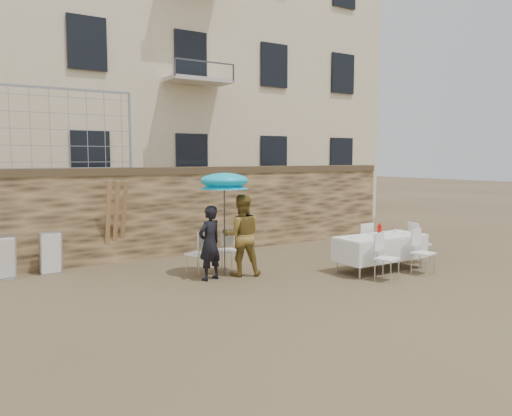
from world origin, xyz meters
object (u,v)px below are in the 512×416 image
couple_chair_right (227,249)px  table_chair_front_right (423,252)px  couple_chair_left (198,252)px  soda_bottle (380,231)px  man_suit (210,243)px  table_chair_front_left (387,257)px  chair_stack_left (3,256)px  table_chair_side (419,242)px  chair_stack_right (49,251)px  woman_dress (242,235)px  banquet_table (381,237)px  umbrella (224,184)px  table_chair_back (361,243)px

couple_chair_right → table_chair_front_right: size_ratio=1.00×
couple_chair_left → soda_bottle: 3.91m
man_suit → table_chair_front_left: size_ratio=1.58×
table_chair_front_left → chair_stack_left: (-6.51, 4.43, -0.02)m
table_chair_front_right → table_chair_side: (0.90, 0.85, 0.00)m
couple_chair_right → chair_stack_right: couple_chair_right is taller
table_chair_front_right → chair_stack_left: 8.80m
table_chair_front_right → table_chair_side: 1.24m
woman_dress → chair_stack_left: size_ratio=1.86×
couple_chair_left → soda_bottle: size_ratio=3.69×
table_chair_front_right → table_chair_side: same height
banquet_table → table_chair_front_right: table_chair_front_right is taller
couple_chair_right → chair_stack_left: couple_chair_right is taller
umbrella → couple_chair_right: umbrella is taller
banquet_table → soda_bottle: 0.30m
soda_bottle → table_chair_side: soda_bottle is taller
man_suit → woman_dress: size_ratio=0.89×
man_suit → umbrella: (0.40, 0.10, 1.18)m
couple_chair_left → chair_stack_left: size_ratio=1.04×
man_suit → couple_chair_right: bearing=-158.3°
woman_dress → soda_bottle: (2.63, -1.38, 0.05)m
table_chair_front_left → table_chair_front_right: bearing=-17.3°
couple_chair_left → chair_stack_left: couple_chair_left is taller
umbrella → table_chair_back: umbrella is taller
chair_stack_left → woman_dress: bearing=-29.8°
couple_chair_right → table_chair_back: size_ratio=1.00×
table_chair_front_left → chair_stack_left: bearing=128.5°
table_chair_back → man_suit: bearing=-5.7°
table_chair_front_left → umbrella: bearing=123.9°
man_suit → umbrella: 1.25m
umbrella → banquet_table: size_ratio=0.98×
soda_bottle → table_chair_back: size_ratio=0.27×
couple_chair_left → man_suit: bearing=66.5°
soda_bottle → couple_chair_left: bearing=150.3°
banquet_table → man_suit: bearing=161.1°
couple_chair_right → soda_bottle: bearing=152.4°
banquet_table → table_chair_back: size_ratio=2.19×
couple_chair_left → chair_stack_left: 4.01m
table_chair_front_left → banquet_table: bearing=34.1°
umbrella → chair_stack_left: bearing=149.1°
man_suit → chair_stack_left: bearing=-51.3°
couple_chair_left → table_chair_front_left: size_ratio=1.00×
umbrella → table_chair_front_right: size_ratio=2.15×
table_chair_back → banquet_table: bearing=76.6°
banquet_table → chair_stack_right: 7.22m
woman_dress → table_chair_front_left: woman_dress is taller
soda_bottle → table_chair_front_left: soda_bottle is taller
banquet_table → soda_bottle: (-0.20, -0.15, 0.17)m
table_chair_front_left → table_chair_back: size_ratio=1.00×
woman_dress → banquet_table: 3.09m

